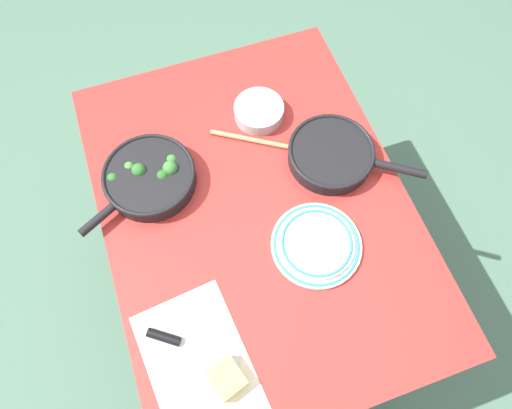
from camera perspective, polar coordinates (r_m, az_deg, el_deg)
ground_plane at (r=1.97m, az=-0.00°, el=-9.03°), size 14.00×14.00×0.00m
dining_table_red at (r=1.37m, az=-0.00°, el=-1.81°), size 1.16×0.85×0.72m
skillet_broccoli at (r=1.33m, az=-13.22°, el=3.34°), size 0.26×0.35×0.07m
skillet_eggs at (r=1.36m, az=9.46°, el=6.19°), size 0.29×0.36×0.06m
wooden_spoon at (r=1.38m, az=3.78°, el=7.26°), size 0.23×0.34×0.02m
parchment_sheet at (r=1.19m, az=-7.24°, el=-19.15°), size 0.38×0.27×0.00m
grater_knife at (r=1.19m, az=-9.50°, el=-16.62°), size 0.16×0.21×0.02m
cheese_block at (r=1.16m, az=-3.67°, el=-20.85°), size 0.10×0.09×0.04m
dinner_plate_stack at (r=1.25m, az=7.57°, el=-4.93°), size 0.25×0.25×0.03m
prep_bowl_steel at (r=1.43m, az=0.36°, el=11.58°), size 0.15×0.15×0.04m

